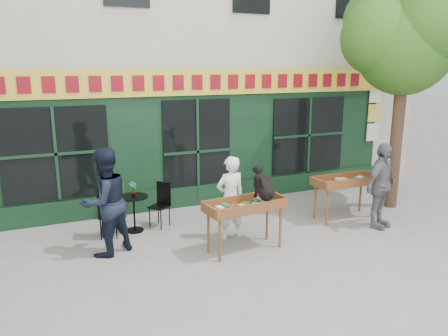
{
  "coord_description": "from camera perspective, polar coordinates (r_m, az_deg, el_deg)",
  "views": [
    {
      "loc": [
        -3.59,
        -7.43,
        3.38
      ],
      "look_at": [
        -0.1,
        0.5,
        1.34
      ],
      "focal_mm": 35.0,
      "sensor_mm": 36.0,
      "label": 1
    }
  ],
  "objects": [
    {
      "name": "ground",
      "position": [
        8.92,
        1.88,
        -9.04
      ],
      "size": [
        80.0,
        80.0,
        0.0
      ],
      "primitive_type": "plane",
      "color": "slate",
      "rests_on": "ground"
    },
    {
      "name": "building",
      "position": [
        13.97,
        -9.27,
        19.64
      ],
      "size": [
        14.0,
        7.26,
        10.0
      ],
      "color": "beige",
      "rests_on": "ground"
    },
    {
      "name": "street_tree",
      "position": [
        11.14,
        22.61,
        16.02
      ],
      "size": [
        3.05,
        2.9,
        5.6
      ],
      "color": "#382619",
      "rests_on": "ground"
    },
    {
      "name": "book_cart_center",
      "position": [
        8.07,
        2.77,
        -5.25
      ],
      "size": [
        1.55,
        0.75,
        0.99
      ],
      "rotation": [
        0.0,
        0.0,
        0.09
      ],
      "color": "brown",
      "rests_on": "ground"
    },
    {
      "name": "dog",
      "position": [
        8.05,
        5.2,
        -1.86
      ],
      "size": [
        0.39,
        0.63,
        0.6
      ],
      "primitive_type": null,
      "rotation": [
        0.0,
        0.0,
        0.09
      ],
      "color": "black",
      "rests_on": "book_cart_center"
    },
    {
      "name": "woman",
      "position": [
        8.62,
        0.84,
        -3.91
      ],
      "size": [
        0.64,
        0.45,
        1.67
      ],
      "primitive_type": "imported",
      "rotation": [
        0.0,
        0.0,
        3.23
      ],
      "color": "white",
      "rests_on": "ground"
    },
    {
      "name": "book_cart_right",
      "position": [
        10.11,
        15.61,
        -1.91
      ],
      "size": [
        1.51,
        0.64,
        0.99
      ],
      "rotation": [
        0.0,
        0.0,
        0.01
      ],
      "color": "brown",
      "rests_on": "ground"
    },
    {
      "name": "man_right",
      "position": [
        9.74,
        19.79,
        -2.21
      ],
      "size": [
        1.16,
        0.8,
        1.83
      ],
      "primitive_type": "imported",
      "rotation": [
        0.0,
        0.0,
        0.36
      ],
      "color": "slate",
      "rests_on": "ground"
    },
    {
      "name": "bistro_table",
      "position": [
        9.23,
        -11.69,
        -4.93
      ],
      "size": [
        0.6,
        0.6,
        0.76
      ],
      "color": "black",
      "rests_on": "ground"
    },
    {
      "name": "bistro_chair_left",
      "position": [
        9.05,
        -15.54,
        -5.43
      ],
      "size": [
        0.41,
        0.41,
        0.95
      ],
      "rotation": [
        0.0,
        0.0,
        1.43
      ],
      "color": "black",
      "rests_on": "ground"
    },
    {
      "name": "bistro_chair_right",
      "position": [
        9.46,
        -8.14,
        -4.24
      ],
      "size": [
        0.51,
        0.51,
        0.95
      ],
      "rotation": [
        0.0,
        0.0,
        -0.93
      ],
      "color": "black",
      "rests_on": "ground"
    },
    {
      "name": "potted_plant",
      "position": [
        9.13,
        -11.8,
        -2.69
      ],
      "size": [
        0.17,
        0.13,
        0.31
      ],
      "primitive_type": "imported",
      "rotation": [
        0.0,
        0.0,
        0.12
      ],
      "color": "gray",
      "rests_on": "bistro_table"
    },
    {
      "name": "man_left",
      "position": [
        8.14,
        -15.29,
        -4.32
      ],
      "size": [
        1.2,
        1.1,
        1.98
      ],
      "primitive_type": "imported",
      "rotation": [
        0.0,
        0.0,
        3.61
      ],
      "color": "black",
      "rests_on": "ground"
    },
    {
      "name": "chalkboard",
      "position": [
        10.18,
        -14.3,
        -4.2
      ],
      "size": [
        0.57,
        0.23,
        0.79
      ],
      "rotation": [
        0.0,
        0.0,
        -0.06
      ],
      "color": "black",
      "rests_on": "ground"
    }
  ]
}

